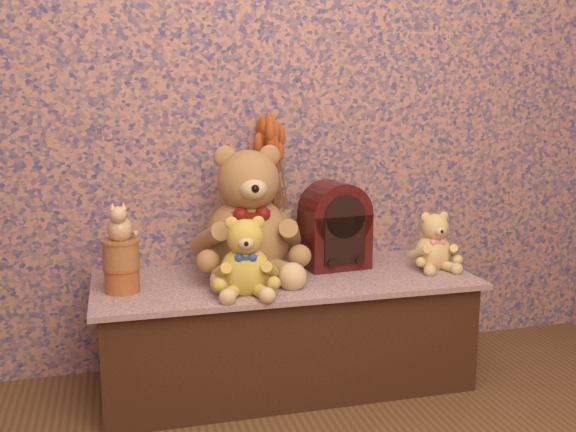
{
  "coord_description": "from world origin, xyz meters",
  "views": [
    {
      "loc": [
        -0.59,
        -1.06,
        1.09
      ],
      "look_at": [
        0.0,
        1.17,
        0.66
      ],
      "focal_mm": 40.8,
      "sensor_mm": 36.0,
      "label": 1
    }
  ],
  "objects_px": {
    "teddy_large": "(248,206)",
    "teddy_medium": "(245,252)",
    "cathedral_radio": "(335,224)",
    "biscuit_tin_lower": "(122,280)",
    "teddy_small": "(433,238)",
    "cat_figurine": "(119,220)",
    "ceramic_vase": "(275,238)"
  },
  "relations": [
    {
      "from": "teddy_small",
      "to": "cathedral_radio",
      "type": "distance_m",
      "value": 0.39
    },
    {
      "from": "teddy_large",
      "to": "cathedral_radio",
      "type": "height_order",
      "value": "teddy_large"
    },
    {
      "from": "cathedral_radio",
      "to": "cat_figurine",
      "type": "relative_size",
      "value": 2.47
    },
    {
      "from": "biscuit_tin_lower",
      "to": "cat_figurine",
      "type": "bearing_deg",
      "value": 0.0
    },
    {
      "from": "teddy_large",
      "to": "teddy_medium",
      "type": "bearing_deg",
      "value": -102.33
    },
    {
      "from": "teddy_large",
      "to": "cat_figurine",
      "type": "xyz_separation_m",
      "value": [
        -0.46,
        -0.1,
        -0.01
      ]
    },
    {
      "from": "teddy_medium",
      "to": "cathedral_radio",
      "type": "bearing_deg",
      "value": 39.63
    },
    {
      "from": "teddy_large",
      "to": "teddy_medium",
      "type": "relative_size",
      "value": 1.82
    },
    {
      "from": "ceramic_vase",
      "to": "cat_figurine",
      "type": "height_order",
      "value": "cat_figurine"
    },
    {
      "from": "teddy_small",
      "to": "biscuit_tin_lower",
      "type": "height_order",
      "value": "teddy_small"
    },
    {
      "from": "teddy_large",
      "to": "cathedral_radio",
      "type": "xyz_separation_m",
      "value": [
        0.35,
        0.02,
        -0.09
      ]
    },
    {
      "from": "cathedral_radio",
      "to": "ceramic_vase",
      "type": "xyz_separation_m",
      "value": [
        -0.22,
        0.08,
        -0.06
      ]
    },
    {
      "from": "teddy_small",
      "to": "biscuit_tin_lower",
      "type": "relative_size",
      "value": 2.03
    },
    {
      "from": "teddy_small",
      "to": "biscuit_tin_lower",
      "type": "bearing_deg",
      "value": -176.84
    },
    {
      "from": "teddy_medium",
      "to": "biscuit_tin_lower",
      "type": "distance_m",
      "value": 0.44
    },
    {
      "from": "cat_figurine",
      "to": "ceramic_vase",
      "type": "bearing_deg",
      "value": 23.64
    },
    {
      "from": "teddy_large",
      "to": "ceramic_vase",
      "type": "distance_m",
      "value": 0.23
    },
    {
      "from": "cathedral_radio",
      "to": "biscuit_tin_lower",
      "type": "xyz_separation_m",
      "value": [
        -0.81,
        -0.13,
        -0.13
      ]
    },
    {
      "from": "ceramic_vase",
      "to": "cat_figurine",
      "type": "relative_size",
      "value": 1.6
    },
    {
      "from": "teddy_medium",
      "to": "cat_figurine",
      "type": "bearing_deg",
      "value": 171.98
    },
    {
      "from": "teddy_small",
      "to": "ceramic_vase",
      "type": "distance_m",
      "value": 0.62
    },
    {
      "from": "cathedral_radio",
      "to": "teddy_large",
      "type": "bearing_deg",
      "value": 177.7
    },
    {
      "from": "teddy_large",
      "to": "cat_figurine",
      "type": "height_order",
      "value": "teddy_large"
    },
    {
      "from": "cathedral_radio",
      "to": "ceramic_vase",
      "type": "bearing_deg",
      "value": 153.46
    },
    {
      "from": "cathedral_radio",
      "to": "cat_figurine",
      "type": "height_order",
      "value": "cathedral_radio"
    },
    {
      "from": "teddy_small",
      "to": "cathedral_radio",
      "type": "height_order",
      "value": "cathedral_radio"
    },
    {
      "from": "ceramic_vase",
      "to": "teddy_large",
      "type": "bearing_deg",
      "value": -141.27
    },
    {
      "from": "biscuit_tin_lower",
      "to": "teddy_medium",
      "type": "bearing_deg",
      "value": -16.23
    },
    {
      "from": "cathedral_radio",
      "to": "biscuit_tin_lower",
      "type": "bearing_deg",
      "value": -177.3
    },
    {
      "from": "teddy_medium",
      "to": "ceramic_vase",
      "type": "bearing_deg",
      "value": 68.63
    },
    {
      "from": "teddy_large",
      "to": "teddy_medium",
      "type": "xyz_separation_m",
      "value": [
        -0.06,
        -0.22,
        -0.12
      ]
    },
    {
      "from": "teddy_large",
      "to": "teddy_small",
      "type": "relative_size",
      "value": 2.18
    }
  ]
}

